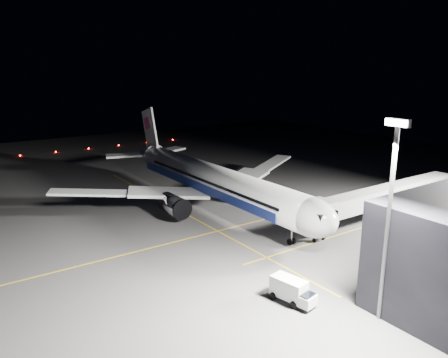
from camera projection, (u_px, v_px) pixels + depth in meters
ground at (214, 208)px, 80.43m from camera, size 200.00×200.00×0.00m
guide_line_main at (247, 224)px, 72.47m from camera, size 0.25×80.00×0.01m
guide_line_cross at (186, 214)px, 77.12m from camera, size 70.00×0.25×0.01m
guide_line_side at (345, 233)px, 68.44m from camera, size 0.25×40.00×0.01m
airliner at (211, 180)px, 79.99m from camera, size 61.48×54.22×16.64m
jet_bridge at (379, 197)px, 71.74m from camera, size 3.60×34.40×6.30m
floodlight_mast_south at (390, 204)px, 42.19m from camera, size 2.40×0.67×20.70m
taxiway_lights at (89, 149)px, 137.66m from camera, size 0.44×60.44×0.44m
service_truck at (292, 290)px, 48.04m from camera, size 5.48×3.02×2.65m
baggage_tug at (253, 194)px, 86.49m from camera, size 2.89×2.55×1.79m
safety_cone_a at (230, 201)px, 83.96m from camera, size 0.36×0.36×0.55m
safety_cone_b at (243, 202)px, 82.92m from camera, size 0.46×0.46×0.69m
safety_cone_c at (253, 187)px, 93.10m from camera, size 0.37×0.37×0.55m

